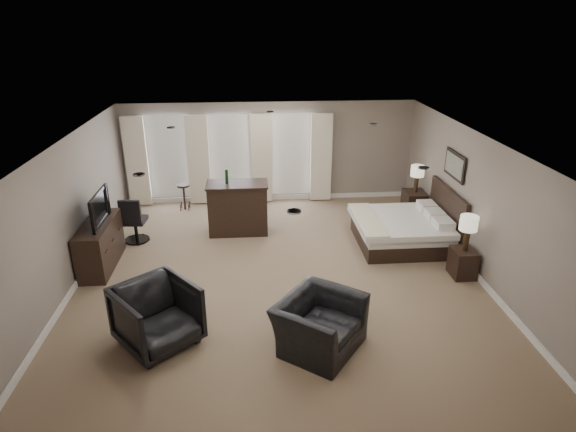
{
  "coord_description": "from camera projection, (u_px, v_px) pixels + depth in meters",
  "views": [
    {
      "loc": [
        -0.46,
        -7.93,
        4.59
      ],
      "look_at": [
        0.2,
        0.4,
        1.1
      ],
      "focal_mm": 30.0,
      "sensor_mm": 36.0,
      "label": 1
    }
  ],
  "objects": [
    {
      "name": "room",
      "position": [
        279.0,
        215.0,
        8.6
      ],
      "size": [
        7.6,
        8.6,
        2.64
      ],
      "color": "#7A654D",
      "rests_on": "ground"
    },
    {
      "name": "window_bay",
      "position": [
        230.0,
        158.0,
        12.34
      ],
      "size": [
        5.25,
        0.2,
        2.3
      ],
      "color": "silver",
      "rests_on": "room"
    },
    {
      "name": "bed",
      "position": [
        396.0,
        218.0,
        10.22
      ],
      "size": [
        1.94,
        1.86,
        1.24
      ],
      "primitive_type": "cube",
      "color": "silver",
      "rests_on": "ground"
    },
    {
      "name": "nightstand_near",
      "position": [
        463.0,
        263.0,
        9.09
      ],
      "size": [
        0.41,
        0.5,
        0.54
      ],
      "primitive_type": "cube",
      "color": "black",
      "rests_on": "ground"
    },
    {
      "name": "nightstand_far",
      "position": [
        414.0,
        204.0,
        11.73
      ],
      "size": [
        0.49,
        0.6,
        0.66
      ],
      "primitive_type": "cube",
      "color": "black",
      "rests_on": "ground"
    },
    {
      "name": "lamp_near",
      "position": [
        467.0,
        233.0,
        8.85
      ],
      "size": [
        0.33,
        0.33,
        0.68
      ],
      "primitive_type": "cube",
      "color": "beige",
      "rests_on": "nightstand_near"
    },
    {
      "name": "lamp_far",
      "position": [
        417.0,
        179.0,
        11.48
      ],
      "size": [
        0.32,
        0.32,
        0.66
      ],
      "primitive_type": "cube",
      "color": "beige",
      "rests_on": "nightstand_far"
    },
    {
      "name": "wall_art",
      "position": [
        454.0,
        165.0,
        9.87
      ],
      "size": [
        0.04,
        0.96,
        0.56
      ],
      "primitive_type": "cube",
      "color": "slate",
      "rests_on": "room"
    },
    {
      "name": "dresser",
      "position": [
        100.0,
        245.0,
        9.38
      ],
      "size": [
        0.51,
        1.58,
        0.92
      ],
      "primitive_type": "cube",
      "color": "black",
      "rests_on": "ground"
    },
    {
      "name": "tv",
      "position": [
        96.0,
        220.0,
        9.17
      ],
      "size": [
        0.62,
        1.08,
        0.14
      ],
      "primitive_type": "imported",
      "rotation": [
        0.0,
        0.0,
        1.57
      ],
      "color": "black",
      "rests_on": "dresser"
    },
    {
      "name": "armchair_near",
      "position": [
        319.0,
        316.0,
        7.02
      ],
      "size": [
        1.36,
        1.44,
        1.06
      ],
      "primitive_type": "imported",
      "rotation": [
        0.0,
        0.0,
        0.92
      ],
      "color": "black",
      "rests_on": "ground"
    },
    {
      "name": "armchair_far",
      "position": [
        157.0,
        313.0,
        7.09
      ],
      "size": [
        1.43,
        1.42,
        1.07
      ],
      "primitive_type": "imported",
      "rotation": [
        0.0,
        0.0,
        0.69
      ],
      "color": "black",
      "rests_on": "ground"
    },
    {
      "name": "bar_counter",
      "position": [
        238.0,
        208.0,
        10.82
      ],
      "size": [
        1.36,
        0.71,
        1.18
      ],
      "primitive_type": "cube",
      "color": "black",
      "rests_on": "ground"
    },
    {
      "name": "bar_stool_left",
      "position": [
        184.0,
        197.0,
        12.18
      ],
      "size": [
        0.42,
        0.42,
        0.67
      ],
      "primitive_type": "cube",
      "rotation": [
        0.0,
        0.0,
        0.41
      ],
      "color": "black",
      "rests_on": "ground"
    },
    {
      "name": "bar_stool_right",
      "position": [
        244.0,
        204.0,
        11.64
      ],
      "size": [
        0.45,
        0.45,
        0.75
      ],
      "primitive_type": "cube",
      "rotation": [
        0.0,
        0.0,
        -0.32
      ],
      "color": "black",
      "rests_on": "ground"
    },
    {
      "name": "desk_chair",
      "position": [
        135.0,
        219.0,
        10.4
      ],
      "size": [
        0.57,
        0.57,
        1.04
      ],
      "primitive_type": "cube",
      "rotation": [
        0.0,
        0.0,
        3.05
      ],
      "color": "black",
      "rests_on": "ground"
    }
  ]
}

